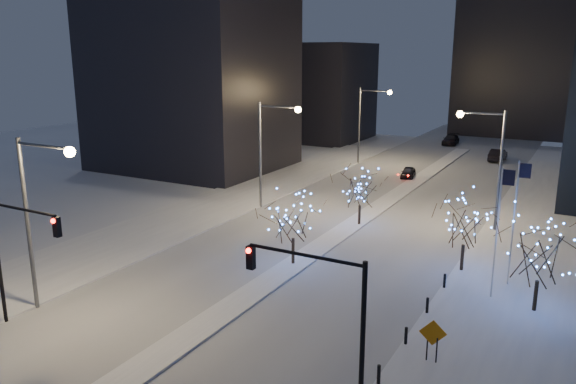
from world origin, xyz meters
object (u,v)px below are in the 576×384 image
Objects in this scene: traffic_signal_east at (326,308)px; holiday_tree_plaza_near at (541,252)px; street_lamp_east at (490,154)px; holiday_tree_plaza_far at (465,222)px; traffic_signal_west at (14,245)px; construction_sign at (433,337)px; holiday_tree_median_near at (293,218)px; car_near at (408,172)px; street_lamp_w_mid at (270,141)px; car_mid at (498,155)px; car_far at (451,140)px; street_lamp_w_near at (38,202)px; holiday_tree_median_far at (360,189)px; street_lamp_w_far at (367,115)px.

traffic_signal_east is 15.74m from holiday_tree_plaza_near.
street_lamp_east is 1.91× the size of holiday_tree_plaza_far.
construction_sign is at bearing 19.07° from traffic_signal_west.
holiday_tree_median_near is 14.54m from construction_sign.
street_lamp_east is at bearing -64.70° from car_near.
street_lamp_w_mid is at bearing 159.04° from holiday_tree_plaza_far.
construction_sign is at bearing 97.32° from car_mid.
construction_sign is (14.64, -67.27, 0.65)m from car_far.
street_lamp_w_mid is at bearing 91.06° from traffic_signal_west.
street_lamp_w_near is 1.00× the size of street_lamp_east.
street_lamp_w_mid reaches higher than traffic_signal_west.
street_lamp_w_near is 2.66× the size of car_near.
street_lamp_w_near is 45.66m from car_near.
street_lamp_w_mid is 1.43× the size of traffic_signal_east.
car_mid is 1.03× the size of holiday_tree_median_far.
street_lamp_w_near and street_lamp_east have the same top height.
traffic_signal_east is at bearing -57.40° from holiday_tree_median_near.
traffic_signal_west is 1.86× the size of car_near.
traffic_signal_west is 1.40× the size of holiday_tree_median_near.
holiday_tree_plaza_near reaches higher than holiday_tree_median_near.
car_near is at bearing 69.28° from street_lamp_w_mid.
car_far is 61.85m from holiday_tree_plaza_near.
traffic_signal_west is 1.44× the size of holiday_tree_median_far.
holiday_tree_median_far is at bearing -70.03° from street_lamp_w_far.
street_lamp_w_near is at bearing 77.69° from car_mid.
holiday_tree_median_near is 11.49m from holiday_tree_plaza_far.
construction_sign is at bearing -84.25° from holiday_tree_plaza_far.
traffic_signal_west is at bearing -176.71° from traffic_signal_east.
holiday_tree_median_near reaches higher than car_near.
car_far is at bearing 94.00° from holiday_tree_median_far.
street_lamp_w_mid is at bearing -90.00° from street_lamp_w_far.
street_lamp_east is at bearing 82.44° from construction_sign.
street_lamp_w_mid reaches higher than car_mid.
holiday_tree_median_far is 0.93× the size of holiday_tree_plaza_far.
construction_sign is (11.87, -8.16, -1.97)m from holiday_tree_median_near.
holiday_tree_plaza_far is at bearing 84.00° from construction_sign.
street_lamp_east is at bearing -77.50° from car_far.
car_far is 0.96× the size of holiday_tree_plaza_near.
street_lamp_w_far is at bearing 134.86° from car_near.
street_lamp_w_near is at bearing -151.49° from holiday_tree_plaza_near.
holiday_tree_plaza_far is (4.40, -43.44, 2.68)m from car_mid.
street_lamp_w_far is at bearing 123.62° from holiday_tree_plaza_near.
traffic_signal_west is at bearing -88.94° from street_lamp_w_mid.
traffic_signal_east is at bearing -94.81° from holiday_tree_plaza_far.
car_mid is at bearing 81.38° from holiday_tree_median_far.
construction_sign is at bearing -85.82° from street_lamp_east.
holiday_tree_plaza_near is 6.58m from holiday_tree_plaza_far.
traffic_signal_east reaches higher than holiday_tree_plaza_near.
holiday_tree_plaza_far is at bearing -87.71° from street_lamp_east.
holiday_tree_plaza_near is 2.64× the size of construction_sign.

